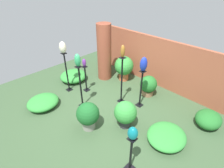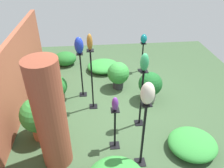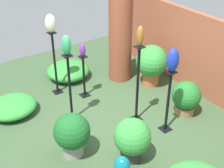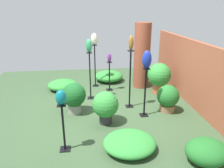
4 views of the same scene
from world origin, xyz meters
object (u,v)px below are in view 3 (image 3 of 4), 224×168
art_vase_teal (122,167)px  art_vase_bronze (140,36)px  pedestal_bronze (137,88)px  pedestal_jade (70,91)px  pedestal_ivory (55,66)px  potted_plant_back_center (152,63)px  art_vase_cobalt (173,60)px  brick_pillar (120,36)px  art_vase_jade (66,45)px  art_vase_ivory (51,23)px  potted_plant_mid_left (132,138)px  art_vase_violet (82,50)px  potted_plant_mid_right (186,97)px  potted_plant_front_left (72,133)px  pedestal_violet (84,78)px  pedestal_cobalt (168,104)px

art_vase_teal → art_vase_bronze: bearing=137.2°
pedestal_bronze → pedestal_jade: bearing=-124.5°
pedestal_ivory → potted_plant_back_center: pedestal_ivory is taller
art_vase_cobalt → pedestal_ivory: bearing=-154.6°
brick_pillar → art_vase_jade: (0.84, -1.75, 0.52)m
art_vase_teal → art_vase_ivory: art_vase_ivory is taller
pedestal_jade → art_vase_teal: bearing=-13.1°
art_vase_jade → potted_plant_mid_left: size_ratio=0.48×
brick_pillar → art_vase_violet: size_ratio=7.63×
potted_plant_mid_left → potted_plant_mid_right: bearing=104.5°
brick_pillar → pedestal_bronze: brick_pillar is taller
pedestal_jade → pedestal_ivory: 1.09m
brick_pillar → pedestal_bronze: (1.56, -0.71, -0.34)m
potted_plant_mid_left → potted_plant_back_center: (-1.72, 1.86, 0.11)m
potted_plant_front_left → potted_plant_mid_right: (0.22, 2.42, -0.06)m
pedestal_ivory → art_vase_bronze: bearing=25.3°
brick_pillar → art_vase_cobalt: bearing=-11.8°
brick_pillar → pedestal_ivory: brick_pillar is taller
potted_plant_back_center → art_vase_bronze: bearing=-51.3°
art_vase_cobalt → brick_pillar: bearing=168.2°
potted_plant_mid_right → potted_plant_mid_left: bearing=-75.5°
pedestal_bronze → art_vase_jade: size_ratio=4.15×
potted_plant_front_left → potted_plant_mid_right: size_ratio=1.11×
potted_plant_back_center → art_vase_cobalt: bearing=-30.4°
pedestal_violet → art_vase_violet: bearing=-7.1°
pedestal_violet → potted_plant_mid_right: bearing=38.0°
art_vase_violet → art_vase_cobalt: 2.04m
art_vase_ivory → potted_plant_front_left: size_ratio=0.48×
art_vase_jade → potted_plant_back_center: 2.41m
art_vase_violet → art_vase_cobalt: (1.89, 0.67, 0.36)m
brick_pillar → art_vase_teal: bearing=-35.1°
brick_pillar → art_vase_violet: 1.14m
potted_plant_mid_left → potted_plant_front_left: (-0.65, -0.75, 0.00)m
pedestal_cobalt → art_vase_bronze: (-0.56, -0.27, 1.19)m
art_vase_jade → art_vase_teal: 2.58m
art_vase_violet → art_vase_jade: bearing=-46.1°
pedestal_violet → art_vase_bronze: 1.92m
art_vase_bronze → pedestal_ivory: bearing=-154.7°
pedestal_bronze → potted_plant_back_center: size_ratio=1.62×
art_vase_jade → potted_plant_back_center: size_ratio=0.39×
potted_plant_front_left → potted_plant_mid_right: 2.43m
art_vase_cobalt → art_vase_teal: 2.26m
art_vase_ivory → potted_plant_mid_right: bearing=39.3°
brick_pillar → pedestal_ivory: bearing=-98.6°
art_vase_ivory → potted_plant_back_center: bearing=65.6°
pedestal_cobalt → art_vase_cobalt: 0.89m
pedestal_ivory → potted_plant_mid_left: size_ratio=1.81×
art_vase_ivory → potted_plant_mid_left: art_vase_ivory is taller
pedestal_ivory → art_vase_cobalt: size_ratio=3.34×
art_vase_cobalt → potted_plant_back_center: (-1.46, 0.85, -0.90)m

